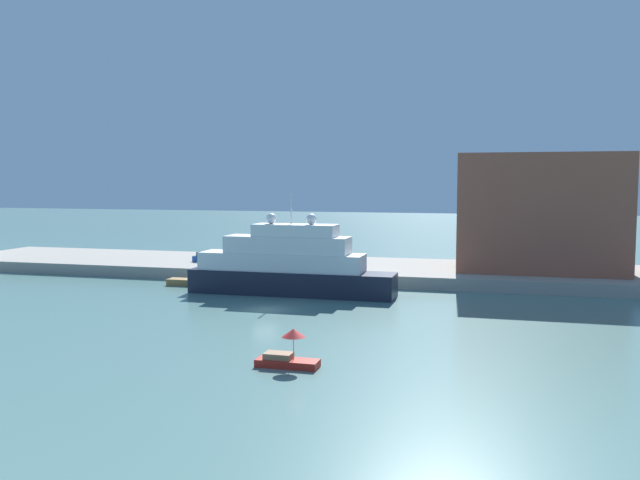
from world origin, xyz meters
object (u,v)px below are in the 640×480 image
at_px(large_yacht, 288,266).
at_px(work_barge, 190,282).
at_px(harbor_building, 541,212).
at_px(mooring_bollard, 313,268).
at_px(small_motorboat, 287,354).
at_px(person_figure, 239,257).
at_px(parked_car, 207,257).

bearing_deg(large_yacht, work_barge, 167.74).
relative_size(harbor_building, mooring_bollard, 25.99).
bearing_deg(small_motorboat, work_barge, 126.02).
relative_size(harbor_building, person_figure, 11.21).
relative_size(person_figure, mooring_bollard, 2.32).
distance_m(large_yacht, harbor_building, 33.19).
height_order(harbor_building, mooring_bollard, harbor_building).
bearing_deg(work_barge, large_yacht, -12.26).
distance_m(large_yacht, parked_car, 21.92).
relative_size(work_barge, person_figure, 3.06).
distance_m(small_motorboat, mooring_bollard, 37.33).
bearing_deg(person_figure, mooring_bollard, -24.51).
distance_m(parked_car, person_figure, 4.99).
distance_m(harbor_building, parked_car, 44.47).
relative_size(small_motorboat, person_figure, 2.45).
distance_m(work_barge, mooring_bollard, 15.03).
bearing_deg(work_barge, small_motorboat, -53.98).
distance_m(work_barge, parked_car, 12.03).
bearing_deg(small_motorboat, harbor_building, 68.06).
bearing_deg(mooring_bollard, large_yacht, -93.02).
bearing_deg(parked_car, small_motorboat, -59.04).
relative_size(small_motorboat, parked_car, 1.10).
distance_m(harbor_building, person_figure, 39.60).
height_order(work_barge, parked_car, parked_car).
height_order(small_motorboat, mooring_bollard, small_motorboat).
xyz_separation_m(large_yacht, parked_car, (-16.44, 14.45, -1.08)).
height_order(parked_car, mooring_bollard, parked_car).
distance_m(small_motorboat, person_figure, 46.53).
xyz_separation_m(work_barge, person_figure, (1.96, 10.98, 1.91)).
height_order(small_motorboat, person_figure, person_figure).
distance_m(small_motorboat, work_barge, 38.08).
bearing_deg(small_motorboat, mooring_bollard, 103.17).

